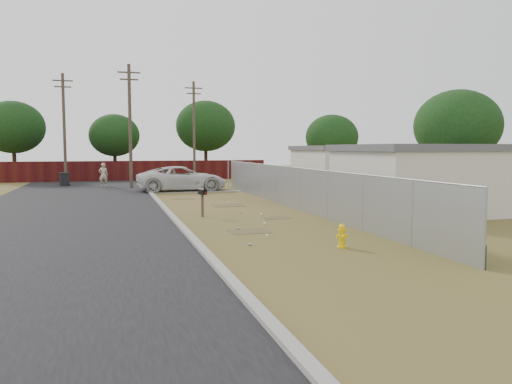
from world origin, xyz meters
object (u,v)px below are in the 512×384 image
object	(u,v)px
mailbox	(202,194)
trash_bin	(64,179)
fire_hydrant	(342,236)
pickup_truck	(182,179)
pedestrian	(103,175)

from	to	relation	value
mailbox	trash_bin	distance (m)	21.67
trash_bin	fire_hydrant	bearing A→B (deg)	-70.51
mailbox	pickup_truck	world-z (taller)	pickup_truck
fire_hydrant	pickup_truck	xyz separation A→B (m)	(-1.78, 21.10, 0.51)
mailbox	pickup_truck	size ratio (longest dim) A/B	0.20
mailbox	trash_bin	bearing A→B (deg)	109.48
pedestrian	fire_hydrant	bearing A→B (deg)	100.14
mailbox	trash_bin	xyz separation A→B (m)	(-7.22, 20.42, -0.43)
fire_hydrant	pedestrian	bearing A→B (deg)	104.96
pickup_truck	trash_bin	world-z (taller)	pickup_truck
mailbox	pedestrian	world-z (taller)	pedestrian
pedestrian	trash_bin	distance (m)	3.53
mailbox	pedestrian	bearing A→B (deg)	102.98
pickup_truck	trash_bin	xyz separation A→B (m)	(-8.20, 7.11, -0.31)
mailbox	pickup_truck	xyz separation A→B (m)	(0.98, 13.32, -0.12)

